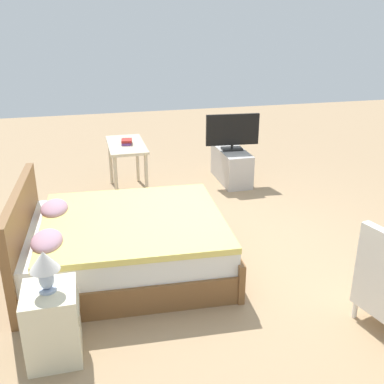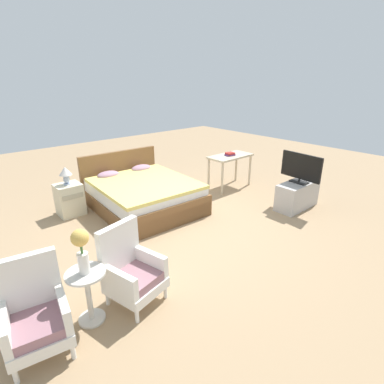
{
  "view_description": "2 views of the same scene",
  "coord_description": "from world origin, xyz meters",
  "px_view_note": "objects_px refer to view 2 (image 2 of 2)",
  "views": [
    {
      "loc": [
        -4.25,
        1.46,
        2.5
      ],
      "look_at": [
        0.18,
        0.35,
        0.68
      ],
      "focal_mm": 42.0,
      "sensor_mm": 36.0,
      "label": 1
    },
    {
      "loc": [
        -2.93,
        -3.51,
        2.41
      ],
      "look_at": [
        0.21,
        0.06,
        0.57
      ],
      "focal_mm": 28.0,
      "sensor_mm": 36.0,
      "label": 2
    }
  ],
  "objects_px": {
    "armchair_by_window_left": "(36,316)",
    "armchair_by_window_right": "(131,272)",
    "tv_flatscreen": "(301,168)",
    "bed": "(142,194)",
    "nightstand": "(70,199)",
    "flower_vase": "(81,247)",
    "side_table": "(88,291)",
    "tv_stand": "(297,195)",
    "table_lamp": "(65,173)",
    "vanity_desk": "(230,160)",
    "book_stack": "(230,154)"
  },
  "relations": [
    {
      "from": "armchair_by_window_left",
      "to": "tv_stand",
      "type": "height_order",
      "value": "armchair_by_window_left"
    },
    {
      "from": "table_lamp",
      "to": "tv_flatscreen",
      "type": "height_order",
      "value": "tv_flatscreen"
    },
    {
      "from": "flower_vase",
      "to": "vanity_desk",
      "type": "height_order",
      "value": "flower_vase"
    },
    {
      "from": "tv_stand",
      "to": "book_stack",
      "type": "relative_size",
      "value": 3.93
    },
    {
      "from": "armchair_by_window_left",
      "to": "book_stack",
      "type": "distance_m",
      "value": 4.99
    },
    {
      "from": "armchair_by_window_right",
      "to": "tv_flatscreen",
      "type": "bearing_deg",
      "value": 2.36
    },
    {
      "from": "bed",
      "to": "vanity_desk",
      "type": "bearing_deg",
      "value": -8.14
    },
    {
      "from": "side_table",
      "to": "tv_stand",
      "type": "distance_m",
      "value": 4.28
    },
    {
      "from": "nightstand",
      "to": "tv_flatscreen",
      "type": "bearing_deg",
      "value": -37.14
    },
    {
      "from": "armchair_by_window_left",
      "to": "armchair_by_window_right",
      "type": "height_order",
      "value": "same"
    },
    {
      "from": "armchair_by_window_left",
      "to": "flower_vase",
      "type": "xyz_separation_m",
      "value": [
        0.5,
        0.01,
        0.52
      ]
    },
    {
      "from": "armchair_by_window_left",
      "to": "tv_flatscreen",
      "type": "xyz_separation_m",
      "value": [
        4.78,
        0.15,
        0.44
      ]
    },
    {
      "from": "armchair_by_window_right",
      "to": "table_lamp",
      "type": "xyz_separation_m",
      "value": [
        0.33,
        2.77,
        0.43
      ]
    },
    {
      "from": "flower_vase",
      "to": "vanity_desk",
      "type": "relative_size",
      "value": 0.46
    },
    {
      "from": "nightstand",
      "to": "table_lamp",
      "type": "height_order",
      "value": "table_lamp"
    },
    {
      "from": "armchair_by_window_right",
      "to": "tv_stand",
      "type": "distance_m",
      "value": 3.78
    },
    {
      "from": "side_table",
      "to": "tv_stand",
      "type": "height_order",
      "value": "side_table"
    },
    {
      "from": "table_lamp",
      "to": "book_stack",
      "type": "relative_size",
      "value": 1.35
    },
    {
      "from": "armchair_by_window_left",
      "to": "side_table",
      "type": "bearing_deg",
      "value": 1.65
    },
    {
      "from": "flower_vase",
      "to": "vanity_desk",
      "type": "xyz_separation_m",
      "value": [
        4.16,
        1.8,
        -0.25
      ]
    },
    {
      "from": "side_table",
      "to": "vanity_desk",
      "type": "relative_size",
      "value": 0.57
    },
    {
      "from": "armchair_by_window_right",
      "to": "side_table",
      "type": "xyz_separation_m",
      "value": [
        -0.5,
        0.02,
        0.0
      ]
    },
    {
      "from": "side_table",
      "to": "flower_vase",
      "type": "distance_m",
      "value": 0.52
    },
    {
      "from": "bed",
      "to": "nightstand",
      "type": "xyz_separation_m",
      "value": [
        -1.16,
        0.64,
        -0.0
      ]
    },
    {
      "from": "bed",
      "to": "tv_stand",
      "type": "relative_size",
      "value": 2.23
    },
    {
      "from": "tv_flatscreen",
      "to": "vanity_desk",
      "type": "xyz_separation_m",
      "value": [
        -0.12,
        1.66,
        -0.17
      ]
    },
    {
      "from": "tv_flatscreen",
      "to": "armchair_by_window_left",
      "type": "bearing_deg",
      "value": -178.15
    },
    {
      "from": "bed",
      "to": "armchair_by_window_right",
      "type": "xyz_separation_m",
      "value": [
        -1.49,
        -2.12,
        0.08
      ]
    },
    {
      "from": "armchair_by_window_left",
      "to": "flower_vase",
      "type": "height_order",
      "value": "flower_vase"
    },
    {
      "from": "table_lamp",
      "to": "tv_stand",
      "type": "height_order",
      "value": "table_lamp"
    },
    {
      "from": "table_lamp",
      "to": "tv_stand",
      "type": "bearing_deg",
      "value": -37.16
    },
    {
      "from": "armchair_by_window_right",
      "to": "table_lamp",
      "type": "distance_m",
      "value": 2.82
    },
    {
      "from": "bed",
      "to": "table_lamp",
      "type": "height_order",
      "value": "bed"
    },
    {
      "from": "bed",
      "to": "tv_flatscreen",
      "type": "xyz_separation_m",
      "value": [
        2.29,
        -1.97,
        0.51
      ]
    },
    {
      "from": "armchair_by_window_right",
      "to": "table_lamp",
      "type": "relative_size",
      "value": 2.79
    },
    {
      "from": "nightstand",
      "to": "tv_flatscreen",
      "type": "relative_size",
      "value": 0.71
    },
    {
      "from": "armchair_by_window_left",
      "to": "tv_stand",
      "type": "bearing_deg",
      "value": 1.86
    },
    {
      "from": "armchair_by_window_left",
      "to": "armchair_by_window_right",
      "type": "xyz_separation_m",
      "value": [
        1.0,
        -0.0,
        0.0
      ]
    },
    {
      "from": "armchair_by_window_right",
      "to": "armchair_by_window_left",
      "type": "bearing_deg",
      "value": 179.96
    },
    {
      "from": "bed",
      "to": "armchair_by_window_left",
      "type": "distance_m",
      "value": 3.27
    },
    {
      "from": "flower_vase",
      "to": "nightstand",
      "type": "distance_m",
      "value": 2.93
    },
    {
      "from": "table_lamp",
      "to": "tv_stand",
      "type": "distance_m",
      "value": 4.36
    },
    {
      "from": "armchair_by_window_left",
      "to": "side_table",
      "type": "xyz_separation_m",
      "value": [
        0.5,
        0.01,
        0.0
      ]
    },
    {
      "from": "book_stack",
      "to": "armchair_by_window_left",
      "type": "bearing_deg",
      "value": -158.71
    },
    {
      "from": "bed",
      "to": "nightstand",
      "type": "bearing_deg",
      "value": 151.04
    },
    {
      "from": "nightstand",
      "to": "tv_flatscreen",
      "type": "xyz_separation_m",
      "value": [
        3.45,
        -2.61,
        0.51
      ]
    },
    {
      "from": "bed",
      "to": "flower_vase",
      "type": "distance_m",
      "value": 2.96
    },
    {
      "from": "side_table",
      "to": "nightstand",
      "type": "height_order",
      "value": "side_table"
    },
    {
      "from": "tv_stand",
      "to": "flower_vase",
      "type": "bearing_deg",
      "value": -178.12
    },
    {
      "from": "tv_flatscreen",
      "to": "flower_vase",
      "type": "bearing_deg",
      "value": -178.12
    }
  ]
}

